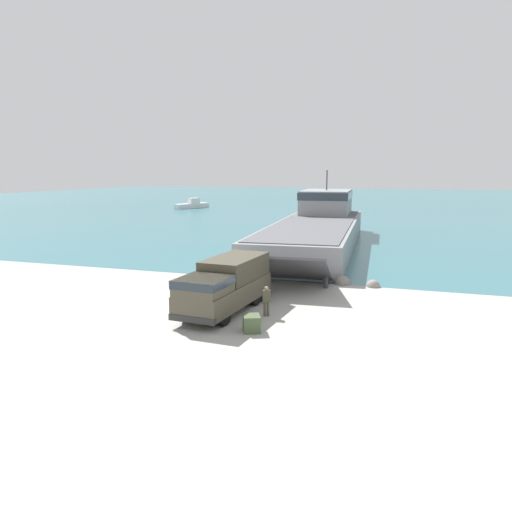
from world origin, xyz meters
TOP-DOWN VIEW (x-y plane):
  - ground_plane at (0.00, 0.00)m, footprint 240.00×240.00m
  - water_surface at (0.00, 96.95)m, footprint 240.00×180.00m
  - landing_craft at (2.04, 25.37)m, footprint 10.33×37.24m
  - military_truck at (2.22, -1.57)m, footprint 3.09×7.92m
  - soldier_on_ramp at (4.69, -1.83)m, footprint 0.50×0.39m
  - moored_boat_a at (-32.54, 67.28)m, footprint 4.92×8.09m
  - mooring_bollard at (6.58, 5.67)m, footprint 0.35×0.35m
  - cargo_crate at (4.76, -4.56)m, footprint 1.15×1.23m
  - shoreline_rock_a at (7.49, 7.19)m, footprint 1.19×1.19m
  - shoreline_rock_b at (9.58, 7.05)m, footprint 0.95×0.95m

SIDE VIEW (x-z plane):
  - ground_plane at x=0.00m, z-range 0.00..0.00m
  - shoreline_rock_a at x=7.49m, z-range -0.59..0.59m
  - shoreline_rock_b at x=9.58m, z-range -0.48..0.48m
  - water_surface at x=0.00m, z-range 0.00..0.01m
  - cargo_crate at x=4.76m, z-range 0.00..0.82m
  - mooring_bollard at x=6.58m, z-range 0.03..0.80m
  - moored_boat_a at x=-32.54m, z-range -0.34..1.70m
  - soldier_on_ramp at x=4.69m, z-range 0.13..1.79m
  - military_truck at x=2.22m, z-range 0.08..2.97m
  - landing_craft at x=2.04m, z-range -1.97..5.82m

